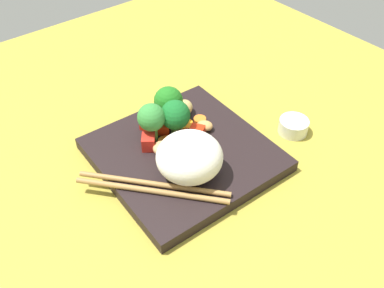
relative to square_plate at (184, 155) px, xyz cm
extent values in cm
cube|color=olive|center=(0.00, 0.00, -1.99)|extent=(110.00, 110.00, 2.00)
cube|color=black|center=(0.00, 0.00, 0.00)|extent=(26.07, 26.07, 1.99)
ellipsoid|color=white|center=(-2.47, -4.59, 4.46)|extent=(13.09, 12.97, 6.94)
cylinder|color=#659E51|center=(2.51, 7.36, 2.13)|extent=(1.98, 2.20, 2.47)
sphere|color=#1D681B|center=(2.69, 7.33, 4.99)|extent=(4.78, 4.78, 4.78)
cylinder|color=#599D40|center=(-2.05, 5.12, 2.49)|extent=(2.13, 2.24, 3.16)
sphere|color=#317F35|center=(-2.29, 4.98, 5.58)|extent=(4.37, 4.37, 4.37)
cylinder|color=#6AA043|center=(1.61, 3.79, 2.26)|extent=(2.37, 2.47, 2.71)
sphere|color=#155F24|center=(1.34, 3.71, 5.01)|extent=(4.76, 4.76, 4.76)
cylinder|color=orange|center=(-1.24, 3.12, 1.26)|extent=(3.23, 3.23, 0.53)
cylinder|color=orange|center=(-0.73, 0.32, 1.38)|extent=(2.72, 2.72, 0.76)
cylinder|color=orange|center=(6.62, 3.97, 1.23)|extent=(2.85, 2.85, 0.46)
cylinder|color=orange|center=(3.70, 4.27, 1.34)|extent=(3.83, 3.83, 0.69)
cube|color=red|center=(0.36, 5.75, 1.81)|extent=(3.27, 3.25, 1.62)
cube|color=red|center=(1.21, 1.52, 1.84)|extent=(2.65, 2.40, 1.69)
cube|color=red|center=(-3.87, 3.88, 2.15)|extent=(3.05, 3.12, 2.31)
cube|color=red|center=(-0.59, 7.67, 1.84)|extent=(4.21, 4.27, 1.69)
cube|color=red|center=(3.46, 0.99, 1.97)|extent=(3.18, 3.14, 1.96)
ellipsoid|color=tan|center=(5.87, 7.16, 2.20)|extent=(4.18, 4.18, 2.41)
ellipsoid|color=tan|center=(-2.82, 1.49, 1.97)|extent=(4.31, 4.27, 1.95)
ellipsoid|color=tan|center=(5.66, 1.67, 1.79)|extent=(3.55, 3.54, 1.59)
ellipsoid|color=tan|center=(1.47, 9.41, 1.79)|extent=(2.85, 3.15, 1.60)
cylinder|color=olive|center=(-8.87, -4.06, 1.39)|extent=(14.97, 17.38, 0.79)
cylinder|color=olive|center=(-7.88, -3.21, 1.39)|extent=(14.97, 17.38, 0.79)
cylinder|color=silver|center=(18.54, -6.45, 0.23)|extent=(4.95, 4.95, 2.45)
camera|label=1|loc=(-29.00, -37.97, 46.37)|focal=39.50mm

